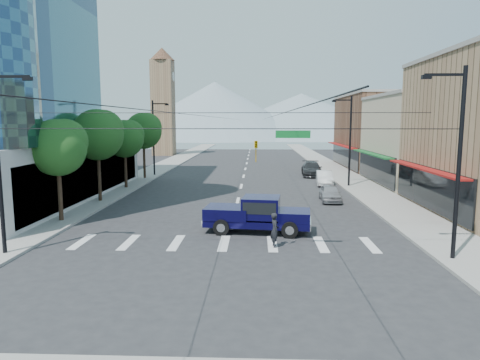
{
  "coord_description": "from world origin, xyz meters",
  "views": [
    {
      "loc": [
        1.52,
        -20.84,
        6.54
      ],
      "look_at": [
        0.53,
        4.88,
        3.0
      ],
      "focal_mm": 32.0,
      "sensor_mm": 36.0,
      "label": 1
    }
  ],
  "objects": [
    {
      "name": "pickup_truck",
      "position": [
        1.57,
        4.0,
        1.11
      ],
      "size": [
        6.51,
        3.01,
        2.13
      ],
      "rotation": [
        0.0,
        0.0,
        -0.12
      ],
      "color": "black",
      "rests_on": "ground"
    },
    {
      "name": "mountain_left",
      "position": [
        -15.0,
        150.0,
        11.0
      ],
      "size": [
        80.0,
        80.0,
        22.0
      ],
      "primitive_type": "cone",
      "color": "gray",
      "rests_on": "ground"
    },
    {
      "name": "sidewalk_left",
      "position": [
        -12.0,
        40.0,
        0.07
      ],
      "size": [
        4.0,
        120.0,
        0.15
      ],
      "primitive_type": "cube",
      "color": "gray",
      "rests_on": "ground"
    },
    {
      "name": "shop_mid",
      "position": [
        20.0,
        24.0,
        4.5
      ],
      "size": [
        12.0,
        14.0,
        9.0
      ],
      "primitive_type": "cube",
      "color": "tan",
      "rests_on": "ground"
    },
    {
      "name": "lamp_pole_ne",
      "position": [
        10.67,
        22.0,
        4.94
      ],
      "size": [
        2.0,
        0.25,
        9.0
      ],
      "color": "black",
      "rests_on": "ground"
    },
    {
      "name": "lamp_pole_nw",
      "position": [
        -10.67,
        30.0,
        4.94
      ],
      "size": [
        2.0,
        0.25,
        9.0
      ],
      "color": "black",
      "rests_on": "ground"
    },
    {
      "name": "tree_far",
      "position": [
        -11.07,
        27.1,
        5.59
      ],
      "size": [
        4.09,
        4.09,
        7.52
      ],
      "color": "black",
      "rests_on": "ground"
    },
    {
      "name": "ground",
      "position": [
        0.0,
        0.0,
        0.0
      ],
      "size": [
        160.0,
        160.0,
        0.0
      ],
      "primitive_type": "plane",
      "color": "#28282B",
      "rests_on": "ground"
    },
    {
      "name": "tree_near",
      "position": [
        -11.07,
        6.1,
        4.99
      ],
      "size": [
        3.65,
        3.64,
        6.71
      ],
      "color": "black",
      "rests_on": "ground"
    },
    {
      "name": "sidewalk_right",
      "position": [
        12.0,
        40.0,
        0.07
      ],
      "size": [
        4.0,
        120.0,
        0.15
      ],
      "primitive_type": "cube",
      "color": "gray",
      "rests_on": "ground"
    },
    {
      "name": "mountain_right",
      "position": [
        20.0,
        160.0,
        9.0
      ],
      "size": [
        90.0,
        90.0,
        18.0
      ],
      "primitive_type": "cone",
      "color": "gray",
      "rests_on": "ground"
    },
    {
      "name": "parked_car_near",
      "position": [
        7.6,
        14.11,
        0.68
      ],
      "size": [
        1.79,
        4.07,
        1.36
      ],
      "primitive_type": "imported",
      "rotation": [
        0.0,
        0.0,
        -0.05
      ],
      "color": "#A6A5A9",
      "rests_on": "ground"
    },
    {
      "name": "parked_car_far",
      "position": [
        8.21,
        30.74,
        0.84
      ],
      "size": [
        2.67,
        5.89,
        1.67
      ],
      "primitive_type": "imported",
      "rotation": [
        0.0,
        0.0,
        -0.06
      ],
      "color": "#2B2B2E",
      "rests_on": "ground"
    },
    {
      "name": "signal_rig",
      "position": [
        0.19,
        -1.0,
        4.64
      ],
      "size": [
        21.8,
        0.2,
        9.0
      ],
      "color": "black",
      "rests_on": "ground"
    },
    {
      "name": "clock_tower",
      "position": [
        -16.5,
        62.0,
        10.64
      ],
      "size": [
        4.8,
        4.8,
        20.4
      ],
      "color": "#8C6B4C",
      "rests_on": "ground"
    },
    {
      "name": "tree_midfar",
      "position": [
        -11.07,
        20.1,
        4.99
      ],
      "size": [
        3.65,
        3.64,
        6.71
      ],
      "color": "black",
      "rests_on": "ground"
    },
    {
      "name": "shop_far",
      "position": [
        20.0,
        40.0,
        5.0
      ],
      "size": [
        12.0,
        18.0,
        10.0
      ],
      "primitive_type": "cube",
      "color": "brown",
      "rests_on": "ground"
    },
    {
      "name": "pedestrian",
      "position": [
        2.5,
        0.96,
        0.91
      ],
      "size": [
        0.54,
        0.73,
        1.82
      ],
      "primitive_type": "imported",
      "rotation": [
        0.0,
        0.0,
        1.73
      ],
      "color": "black",
      "rests_on": "ground"
    },
    {
      "name": "tree_midnear",
      "position": [
        -11.07,
        13.1,
        5.59
      ],
      "size": [
        4.09,
        4.09,
        7.52
      ],
      "color": "black",
      "rests_on": "ground"
    },
    {
      "name": "parked_car_mid",
      "position": [
        8.56,
        23.2,
        0.74
      ],
      "size": [
        1.96,
        4.61,
        1.48
      ],
      "primitive_type": "imported",
      "rotation": [
        0.0,
        0.0,
        -0.09
      ],
      "color": "white",
      "rests_on": "ground"
    }
  ]
}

